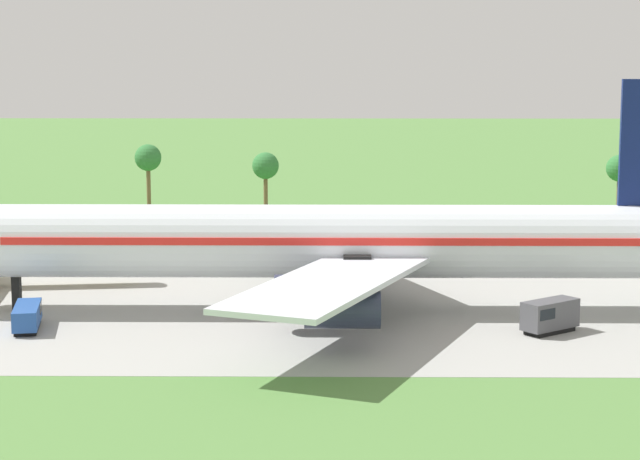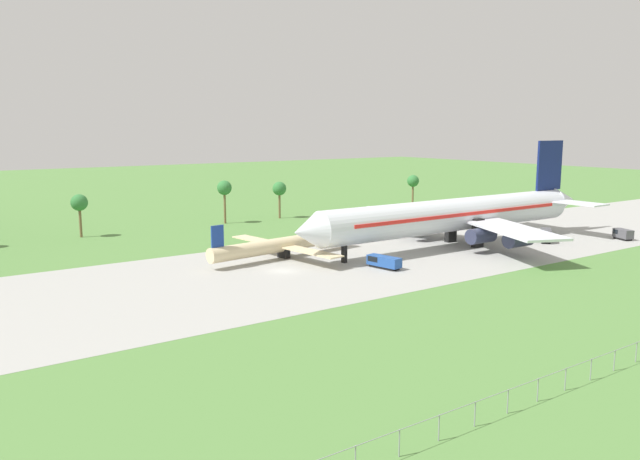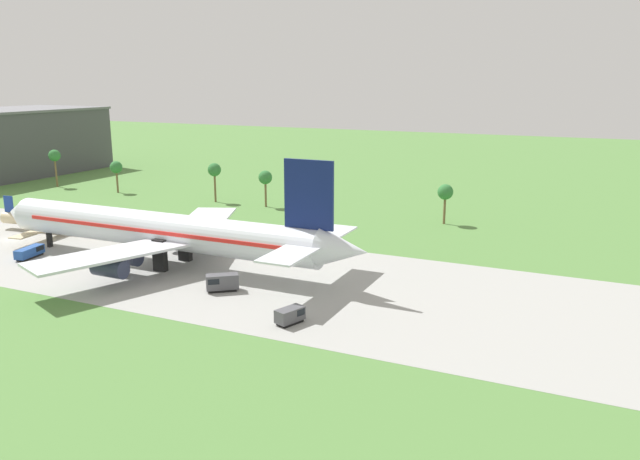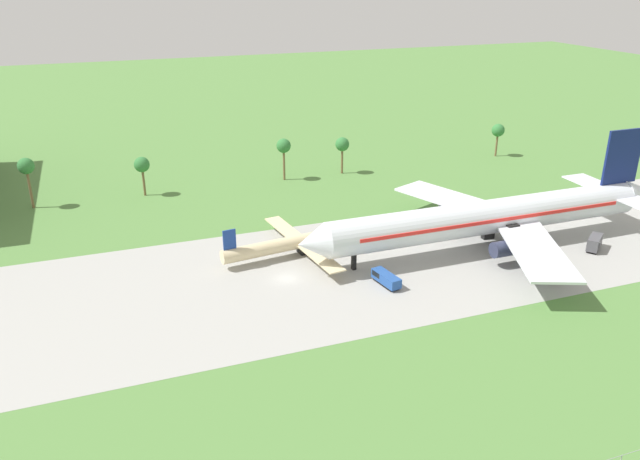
# 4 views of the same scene
# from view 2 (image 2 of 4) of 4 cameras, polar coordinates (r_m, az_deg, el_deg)

# --- Properties ---
(ground_plane) EXTENTS (600.00, 600.00, 0.00)m
(ground_plane) POSITION_cam_2_polar(r_m,az_deg,el_deg) (103.25, -3.46, -3.78)
(ground_plane) COLOR #517F3D
(taxiway_strip) EXTENTS (320.00, 44.00, 0.02)m
(taxiway_strip) POSITION_cam_2_polar(r_m,az_deg,el_deg) (103.25, -3.46, -3.78)
(taxiway_strip) COLOR #9E9E99
(taxiway_strip) RESTS_ON ground_plane
(jet_airliner) EXTENTS (78.10, 52.99, 20.61)m
(jet_airliner) POSITION_cam_2_polar(r_m,az_deg,el_deg) (127.84, 12.64, 1.40)
(jet_airliner) COLOR silver
(jet_airliner) RESTS_ON ground_plane
(regional_aircraft) EXTENTS (31.40, 28.36, 7.49)m
(regional_aircraft) POSITION_cam_2_polar(r_m,az_deg,el_deg) (113.18, -3.39, -1.35)
(regional_aircraft) COLOR beige
(regional_aircraft) RESTS_ON ground_plane
(baggage_tug) EXTENTS (5.25, 4.67, 2.74)m
(baggage_tug) POSITION_cam_2_polar(r_m,az_deg,el_deg) (136.85, 19.95, -0.46)
(baggage_tug) COLOR black
(baggage_tug) RESTS_ON ground_plane
(fuel_truck) EXTENTS (3.30, 4.58, 2.23)m
(fuel_truck) POSITION_cam_2_polar(r_m,az_deg,el_deg) (146.66, 25.93, -0.32)
(fuel_truck) COLOR black
(fuel_truck) RESTS_ON ground_plane
(catering_van) EXTENTS (3.03, 6.41, 2.05)m
(catering_van) POSITION_cam_2_polar(r_m,az_deg,el_deg) (105.65, 5.78, -2.89)
(catering_van) COLOR black
(catering_van) RESTS_ON ground_plane
(perimeter_fence) EXTENTS (80.10, 0.10, 2.10)m
(perimeter_fence) POSITION_cam_2_polar(r_m,az_deg,el_deg) (64.69, 23.55, -11.29)
(perimeter_fence) COLOR gray
(perimeter_fence) RESTS_ON ground_plane
(palm_tree_row) EXTENTS (125.69, 3.60, 11.56)m
(palm_tree_row) POSITION_cam_2_polar(r_m,az_deg,el_deg) (153.93, -9.73, 3.48)
(palm_tree_row) COLOR brown
(palm_tree_row) RESTS_ON ground_plane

